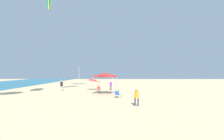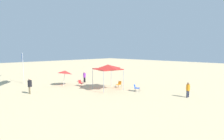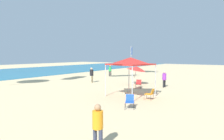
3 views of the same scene
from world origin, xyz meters
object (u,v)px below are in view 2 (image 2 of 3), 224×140
at_px(folding_chair_right_of_tent, 136,87).
at_px(banner_flag, 23,65).
at_px(person_by_tent, 30,85).
at_px(folding_chair_near_cooler, 81,83).
at_px(person_watching_sky, 188,89).
at_px(canopy_tent, 108,67).
at_px(folding_chair_left_of_tent, 119,84).
at_px(beach_umbrella, 65,72).
at_px(person_beachcomber, 84,76).

relative_size(folding_chair_right_of_tent, banner_flag, 0.18).
xyz_separation_m(banner_flag, person_by_tent, (-6.96, 1.51, -1.62)).
height_order(folding_chair_near_cooler, person_watching_sky, person_watching_sky).
distance_m(banner_flag, person_watching_sky, 21.97).
height_order(folding_chair_right_of_tent, folding_chair_near_cooler, same).
distance_m(canopy_tent, folding_chair_left_of_tent, 2.91).
distance_m(beach_umbrella, person_by_tent, 5.41).
bearing_deg(canopy_tent, folding_chair_right_of_tent, -151.86).
relative_size(canopy_tent, folding_chair_near_cooler, 4.13).
height_order(person_beachcomber, person_watching_sky, person_beachcomber).
bearing_deg(beach_umbrella, folding_chair_right_of_tent, -155.39).
height_order(folding_chair_near_cooler, person_by_tent, person_by_tent).
bearing_deg(person_by_tent, canopy_tent, 51.52).
relative_size(folding_chair_near_cooler, person_watching_sky, 0.52).
xyz_separation_m(beach_umbrella, banner_flag, (5.47, 3.64, 0.84)).
distance_m(folding_chair_left_of_tent, person_by_tent, 10.50).
distance_m(folding_chair_right_of_tent, person_beachcomber, 9.02).
bearing_deg(beach_umbrella, folding_chair_near_cooler, -148.01).
bearing_deg(folding_chair_left_of_tent, banner_flag, -148.53).
xyz_separation_m(folding_chair_near_cooler, person_by_tent, (0.44, 6.35, 0.58)).
bearing_deg(folding_chair_right_of_tent, person_by_tent, 115.01).
distance_m(folding_chair_near_cooler, banner_flag, 9.11).
xyz_separation_m(beach_umbrella, person_by_tent, (-1.49, 5.15, -0.78)).
xyz_separation_m(folding_chair_left_of_tent, folding_chair_near_cooler, (4.22, 3.04, 0.00)).
bearing_deg(folding_chair_left_of_tent, beach_umbrella, -148.06).
height_order(beach_umbrella, folding_chair_left_of_tent, beach_umbrella).
height_order(folding_chair_right_of_tent, folding_chair_left_of_tent, same).
relative_size(folding_chair_right_of_tent, person_beachcomber, 0.49).
xyz_separation_m(canopy_tent, banner_flag, (11.38, 6.11, -0.09)).
relative_size(beach_umbrella, banner_flag, 0.50).
height_order(canopy_tent, folding_chair_left_of_tent, canopy_tent).
distance_m(canopy_tent, person_beachcomber, 6.15).
xyz_separation_m(person_beachcomber, person_watching_sky, (-14.23, -2.64, -0.05)).
bearing_deg(folding_chair_right_of_tent, person_beachcomber, 70.30).
bearing_deg(person_by_tent, folding_chair_left_of_tent, 55.28).
xyz_separation_m(beach_umbrella, person_beachcomber, (-0.07, -3.15, -0.86)).
height_order(folding_chair_right_of_tent, person_beachcomber, person_beachcomber).
distance_m(folding_chair_near_cooler, person_watching_sky, 13.20).
xyz_separation_m(person_watching_sky, person_by_tent, (12.81, 10.94, 0.13)).
bearing_deg(folding_chair_right_of_tent, banner_flag, 92.27).
bearing_deg(person_watching_sky, beach_umbrella, 120.28).
bearing_deg(person_beachcomber, folding_chair_left_of_tent, 16.52).
height_order(folding_chair_left_of_tent, person_watching_sky, person_watching_sky).
distance_m(beach_umbrella, folding_chair_near_cooler, 2.65).
bearing_deg(person_watching_sky, banner_flag, 123.74).
distance_m(canopy_tent, banner_flag, 12.92).
relative_size(canopy_tent, beach_umbrella, 1.50).
bearing_deg(person_beachcomber, person_by_tent, -74.00).
xyz_separation_m(folding_chair_right_of_tent, banner_flag, (14.49, 7.77, 2.20)).
distance_m(folding_chair_right_of_tent, person_watching_sky, 5.55).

